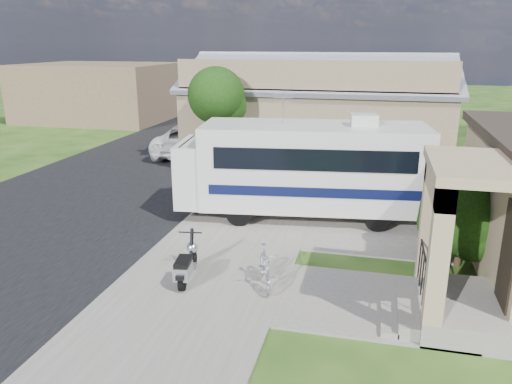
% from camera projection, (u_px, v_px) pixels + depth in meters
% --- Properties ---
extents(ground, '(120.00, 120.00, 0.00)m').
position_uv_depth(ground, '(252.00, 270.00, 12.62)').
color(ground, '#1A3B10').
extents(street_slab, '(9.00, 80.00, 0.02)m').
position_uv_depth(street_slab, '(150.00, 163.00, 23.61)').
color(street_slab, black).
rests_on(street_slab, ground).
extents(sidewalk_slab, '(4.00, 80.00, 0.06)m').
position_uv_depth(sidewalk_slab, '(285.00, 171.00, 22.13)').
color(sidewalk_slab, slate).
rests_on(sidewalk_slab, ground).
extents(driveway_slab, '(7.00, 6.00, 0.05)m').
position_uv_depth(driveway_slab, '(329.00, 216.00, 16.45)').
color(driveway_slab, slate).
rests_on(driveway_slab, ground).
extents(walk_slab, '(4.00, 3.00, 0.05)m').
position_uv_depth(walk_slab, '(372.00, 303.00, 11.00)').
color(walk_slab, slate).
rests_on(walk_slab, ground).
extents(warehouse, '(12.50, 8.40, 5.04)m').
position_uv_depth(warehouse, '(320.00, 115.00, 25.03)').
color(warehouse, brown).
rests_on(warehouse, ground).
extents(distant_bldg_far, '(10.00, 8.00, 4.00)m').
position_uv_depth(distant_bldg_far, '(100.00, 92.00, 36.34)').
color(distant_bldg_far, brown).
rests_on(distant_bldg_far, ground).
extents(distant_bldg_near, '(8.00, 7.00, 3.20)m').
position_uv_depth(distant_bldg_near, '(186.00, 85.00, 47.16)').
color(distant_bldg_near, brown).
rests_on(distant_bldg_near, ground).
extents(street_tree_a, '(2.44, 2.40, 4.58)m').
position_uv_depth(street_tree_a, '(219.00, 98.00, 20.93)').
color(street_tree_a, '#301E15').
rests_on(street_tree_a, ground).
extents(street_tree_b, '(2.44, 2.40, 4.73)m').
position_uv_depth(street_tree_b, '(269.00, 78.00, 30.18)').
color(street_tree_b, '#301E15').
rests_on(street_tree_b, ground).
extents(street_tree_c, '(2.44, 2.40, 4.42)m').
position_uv_depth(street_tree_c, '(294.00, 74.00, 38.63)').
color(street_tree_c, '#301E15').
rests_on(street_tree_c, ground).
extents(motorhome, '(8.07, 3.42, 4.01)m').
position_uv_depth(motorhome, '(304.00, 166.00, 15.94)').
color(motorhome, silver).
rests_on(motorhome, ground).
extents(shrub, '(2.39, 2.28, 2.93)m').
position_uv_depth(shrub, '(466.00, 210.00, 12.53)').
color(shrub, '#301E15').
rests_on(shrub, ground).
extents(scooter, '(0.63, 1.64, 1.08)m').
position_uv_depth(scooter, '(186.00, 265.00, 11.80)').
color(scooter, black).
rests_on(scooter, ground).
extents(bicycle, '(0.98, 1.64, 0.95)m').
position_uv_depth(bicycle, '(265.00, 269.00, 11.61)').
color(bicycle, '#B1B0B8').
rests_on(bicycle, ground).
extents(pickup_truck, '(2.75, 5.73, 1.58)m').
position_uv_depth(pickup_truck, '(193.00, 139.00, 25.37)').
color(pickup_truck, white).
rests_on(pickup_truck, ground).
extents(van, '(2.98, 5.69, 1.57)m').
position_uv_depth(van, '(234.00, 117.00, 32.65)').
color(van, white).
rests_on(van, ground).
extents(garden_hose, '(0.37, 0.37, 0.17)m').
position_uv_depth(garden_hose, '(410.00, 287.00, 11.58)').
color(garden_hose, '#125D21').
rests_on(garden_hose, ground).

